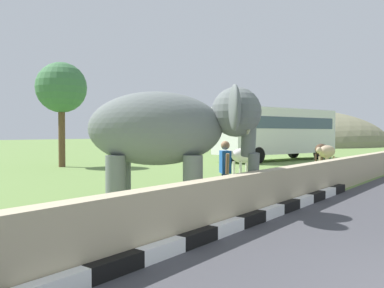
{
  "coord_description": "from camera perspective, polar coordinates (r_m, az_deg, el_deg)",
  "views": [
    {
      "loc": [
        -5.15,
        0.18,
        1.85
      ],
      "look_at": [
        2.25,
        5.86,
        1.6
      ],
      "focal_mm": 37.41,
      "sensor_mm": 36.0,
      "label": 1
    }
  ],
  "objects": [
    {
      "name": "hill_east",
      "position": [
        65.16,
        14.95,
        -0.15
      ],
      "size": [
        32.4,
        25.92,
        11.01
      ],
      "color": "#737255",
      "rests_on": "ground_plane"
    },
    {
      "name": "barrier_parapet",
      "position": [
        8.41,
        6.99,
        -7.71
      ],
      "size": [
        28.0,
        0.36,
        1.0
      ],
      "primitive_type": "cube",
      "color": "tan",
      "rests_on": "ground_plane"
    },
    {
      "name": "cow_far",
      "position": [
        25.14,
        17.94,
        -0.78
      ],
      "size": [
        1.91,
        0.73,
        1.23
      ],
      "color": "#473323",
      "rests_on": "ground_plane"
    },
    {
      "name": "striped_curb",
      "position": [
        6.43,
        -1.64,
        -14.06
      ],
      "size": [
        16.2,
        0.2,
        0.24
      ],
      "color": "white",
      "rests_on": "ground_plane"
    },
    {
      "name": "cow_mid",
      "position": [
        21.99,
        18.63,
        -1.1
      ],
      "size": [
        1.91,
        0.74,
        1.23
      ],
      "color": "tan",
      "rests_on": "ground_plane"
    },
    {
      "name": "elephant",
      "position": [
        9.24,
        -2.96,
        1.92
      ],
      "size": [
        3.71,
        3.92,
        2.92
      ],
      "color": "slate",
      "rests_on": "ground_plane"
    },
    {
      "name": "cow_near",
      "position": [
        17.41,
        7.29,
        -1.71
      ],
      "size": [
        1.92,
        0.81,
        1.23
      ],
      "color": "beige",
      "rests_on": "ground_plane"
    },
    {
      "name": "person_handler",
      "position": [
        10.41,
        4.76,
        -3.57
      ],
      "size": [
        0.55,
        0.54,
        1.66
      ],
      "color": "navy",
      "rests_on": "ground_plane"
    },
    {
      "name": "tree_distant",
      "position": [
        23.26,
        -18.12,
        7.53
      ],
      "size": [
        2.76,
        2.76,
        5.75
      ],
      "color": "brown",
      "rests_on": "ground_plane"
    },
    {
      "name": "bus_white",
      "position": [
        27.95,
        12.08,
        1.97
      ],
      "size": [
        10.0,
        5.07,
        3.5
      ],
      "color": "silver",
      "rests_on": "ground_plane"
    }
  ]
}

